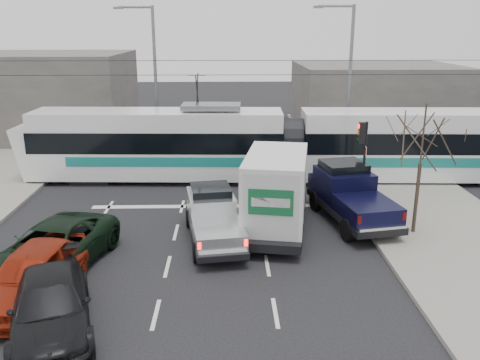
{
  "coord_description": "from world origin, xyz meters",
  "views": [
    {
      "loc": [
        0.36,
        -15.7,
        7.83
      ],
      "look_at": [
        0.88,
        4.14,
        1.8
      ],
      "focal_mm": 38.0,
      "sensor_mm": 36.0,
      "label": 1
    }
  ],
  "objects_px": {
    "street_lamp_far": "(152,72)",
    "tram": "(291,144)",
    "box_truck": "(277,191)",
    "street_lamp_near": "(347,75)",
    "navy_pickup": "(349,194)",
    "bare_tree": "(423,140)",
    "traffic_signal": "(363,144)",
    "silver_pickup": "(213,215)",
    "green_car": "(53,248)",
    "dark_car": "(51,305)",
    "red_car": "(34,274)"
  },
  "relations": [
    {
      "from": "traffic_signal",
      "to": "bare_tree",
      "type": "bearing_deg",
      "value": -74.24
    },
    {
      "from": "traffic_signal",
      "to": "tram",
      "type": "distance_m",
      "value": 4.59
    },
    {
      "from": "silver_pickup",
      "to": "bare_tree",
      "type": "bearing_deg",
      "value": -7.66
    },
    {
      "from": "street_lamp_far",
      "to": "red_car",
      "type": "relative_size",
      "value": 1.88
    },
    {
      "from": "navy_pickup",
      "to": "traffic_signal",
      "type": "bearing_deg",
      "value": 54.71
    },
    {
      "from": "tram",
      "to": "navy_pickup",
      "type": "bearing_deg",
      "value": -71.16
    },
    {
      "from": "dark_car",
      "to": "navy_pickup",
      "type": "bearing_deg",
      "value": 21.06
    },
    {
      "from": "red_car",
      "to": "silver_pickup",
      "type": "bearing_deg",
      "value": 47.88
    },
    {
      "from": "street_lamp_far",
      "to": "tram",
      "type": "relative_size",
      "value": 0.33
    },
    {
      "from": "traffic_signal",
      "to": "red_car",
      "type": "distance_m",
      "value": 14.72
    },
    {
      "from": "bare_tree",
      "to": "street_lamp_near",
      "type": "xyz_separation_m",
      "value": [
        -0.29,
        11.5,
        1.32
      ]
    },
    {
      "from": "street_lamp_near",
      "to": "green_car",
      "type": "bearing_deg",
      "value": -132.12
    },
    {
      "from": "green_car",
      "to": "red_car",
      "type": "distance_m",
      "value": 1.88
    },
    {
      "from": "traffic_signal",
      "to": "street_lamp_far",
      "type": "bearing_deg",
      "value": 138.28
    },
    {
      "from": "street_lamp_near",
      "to": "red_car",
      "type": "height_order",
      "value": "street_lamp_near"
    },
    {
      "from": "bare_tree",
      "to": "silver_pickup",
      "type": "relative_size",
      "value": 0.93
    },
    {
      "from": "traffic_signal",
      "to": "tram",
      "type": "xyz_separation_m",
      "value": [
        -2.79,
        3.55,
        -0.8
      ]
    },
    {
      "from": "green_car",
      "to": "dark_car",
      "type": "xyz_separation_m",
      "value": [
        1.09,
        -3.53,
        -0.05
      ]
    },
    {
      "from": "street_lamp_far",
      "to": "bare_tree",
      "type": "bearing_deg",
      "value": -48.88
    },
    {
      "from": "bare_tree",
      "to": "silver_pickup",
      "type": "distance_m",
      "value": 8.31
    },
    {
      "from": "dark_car",
      "to": "silver_pickup",
      "type": "bearing_deg",
      "value": 37.76
    },
    {
      "from": "bare_tree",
      "to": "street_lamp_near",
      "type": "distance_m",
      "value": 11.58
    },
    {
      "from": "tram",
      "to": "green_car",
      "type": "xyz_separation_m",
      "value": [
        -9.13,
        -10.17,
        -1.17
      ]
    },
    {
      "from": "green_car",
      "to": "red_car",
      "type": "relative_size",
      "value": 1.16
    },
    {
      "from": "bare_tree",
      "to": "green_car",
      "type": "distance_m",
      "value": 13.65
    },
    {
      "from": "silver_pickup",
      "to": "red_car",
      "type": "distance_m",
      "value": 6.81
    },
    {
      "from": "tram",
      "to": "street_lamp_near",
      "type": "bearing_deg",
      "value": 49.5
    },
    {
      "from": "street_lamp_far",
      "to": "street_lamp_near",
      "type": "bearing_deg",
      "value": -9.87
    },
    {
      "from": "tram",
      "to": "dark_car",
      "type": "xyz_separation_m",
      "value": [
        -8.04,
        -13.69,
        -1.21
      ]
    },
    {
      "from": "bare_tree",
      "to": "dark_car",
      "type": "relative_size",
      "value": 1.0
    },
    {
      "from": "street_lamp_near",
      "to": "street_lamp_far",
      "type": "relative_size",
      "value": 1.0
    },
    {
      "from": "tram",
      "to": "box_truck",
      "type": "relative_size",
      "value": 4.0
    },
    {
      "from": "silver_pickup",
      "to": "navy_pickup",
      "type": "xyz_separation_m",
      "value": [
        5.64,
        1.82,
        0.21
      ]
    },
    {
      "from": "traffic_signal",
      "to": "red_car",
      "type": "relative_size",
      "value": 0.75
    },
    {
      "from": "box_truck",
      "to": "navy_pickup",
      "type": "distance_m",
      "value": 3.3
    },
    {
      "from": "street_lamp_far",
      "to": "navy_pickup",
      "type": "height_order",
      "value": "street_lamp_far"
    },
    {
      "from": "street_lamp_near",
      "to": "box_truck",
      "type": "relative_size",
      "value": 1.34
    },
    {
      "from": "red_car",
      "to": "dark_car",
      "type": "bearing_deg",
      "value": -50.32
    },
    {
      "from": "box_truck",
      "to": "street_lamp_near",
      "type": "bearing_deg",
      "value": 74.93
    },
    {
      "from": "red_car",
      "to": "bare_tree",
      "type": "bearing_deg",
      "value": 26.7
    },
    {
      "from": "red_car",
      "to": "dark_car",
      "type": "relative_size",
      "value": 0.96
    },
    {
      "from": "street_lamp_far",
      "to": "green_car",
      "type": "xyz_separation_m",
      "value": [
        -1.27,
        -16.12,
        -4.34
      ]
    },
    {
      "from": "street_lamp_far",
      "to": "dark_car",
      "type": "height_order",
      "value": "street_lamp_far"
    },
    {
      "from": "silver_pickup",
      "to": "box_truck",
      "type": "distance_m",
      "value": 2.74
    },
    {
      "from": "tram",
      "to": "silver_pickup",
      "type": "xyz_separation_m",
      "value": [
        -3.88,
        -7.65,
        -1.01
      ]
    },
    {
      "from": "street_lamp_far",
      "to": "red_car",
      "type": "height_order",
      "value": "street_lamp_far"
    },
    {
      "from": "traffic_signal",
      "to": "box_truck",
      "type": "bearing_deg",
      "value": -142.3
    },
    {
      "from": "street_lamp_far",
      "to": "tram",
      "type": "height_order",
      "value": "street_lamp_far"
    },
    {
      "from": "street_lamp_near",
      "to": "green_car",
      "type": "distance_m",
      "value": 19.52
    },
    {
      "from": "silver_pickup",
      "to": "box_truck",
      "type": "bearing_deg",
      "value": 10.87
    }
  ]
}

